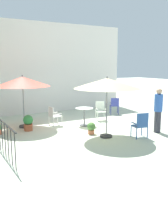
{
  "coord_description": "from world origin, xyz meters",
  "views": [
    {
      "loc": [
        -5.0,
        -8.54,
        2.63
      ],
      "look_at": [
        0.0,
        0.1,
        0.72
      ],
      "focal_mm": 40.5,
      "sensor_mm": 36.0,
      "label": 1
    }
  ],
  "objects_px": {
    "patio_umbrella_0": "(23,82)",
    "potted_plant_0": "(28,122)",
    "patio_chair_0": "(141,124)",
    "standing_person": "(158,110)",
    "patio_chair_2": "(54,115)",
    "patio_chair_3": "(115,105)",
    "cafe_table_0": "(84,113)",
    "potted_plant_2": "(91,128)",
    "patio_chair_1": "(101,110)",
    "patio_umbrella_1": "(107,84)"
  },
  "relations": [
    {
      "from": "patio_umbrella_0",
      "to": "potted_plant_2",
      "type": "height_order",
      "value": "patio_umbrella_0"
    },
    {
      "from": "patio_umbrella_1",
      "to": "cafe_table_0",
      "type": "relative_size",
      "value": 3.05
    },
    {
      "from": "patio_chair_1",
      "to": "potted_plant_0",
      "type": "distance_m",
      "value": 3.58
    },
    {
      "from": "patio_chair_2",
      "to": "potted_plant_2",
      "type": "height_order",
      "value": "patio_chair_2"
    },
    {
      "from": "standing_person",
      "to": "patio_chair_2",
      "type": "bearing_deg",
      "value": 136.22
    },
    {
      "from": "patio_chair_1",
      "to": "potted_plant_2",
      "type": "distance_m",
      "value": 2.49
    },
    {
      "from": "patio_chair_1",
      "to": "potted_plant_0",
      "type": "bearing_deg",
      "value": -177.43
    },
    {
      "from": "patio_chair_1",
      "to": "standing_person",
      "type": "relative_size",
      "value": 0.51
    },
    {
      "from": "patio_umbrella_0",
      "to": "patio_umbrella_1",
      "type": "xyz_separation_m",
      "value": [
        2.14,
        -2.93,
        0.03
      ]
    },
    {
      "from": "patio_umbrella_0",
      "to": "patio_chair_0",
      "type": "relative_size",
      "value": 2.44
    },
    {
      "from": "cafe_table_0",
      "to": "potted_plant_0",
      "type": "height_order",
      "value": "cafe_table_0"
    },
    {
      "from": "potted_plant_0",
      "to": "standing_person",
      "type": "xyz_separation_m",
      "value": [
        4.28,
        -2.76,
        0.55
      ]
    },
    {
      "from": "potted_plant_0",
      "to": "potted_plant_2",
      "type": "relative_size",
      "value": 1.39
    },
    {
      "from": "potted_plant_2",
      "to": "standing_person",
      "type": "xyz_separation_m",
      "value": [
        2.36,
        -1.07,
        0.64
      ]
    },
    {
      "from": "patio_umbrella_1",
      "to": "potted_plant_0",
      "type": "bearing_deg",
      "value": 133.12
    },
    {
      "from": "patio_chair_2",
      "to": "standing_person",
      "type": "relative_size",
      "value": 0.49
    },
    {
      "from": "patio_chair_3",
      "to": "patio_umbrella_1",
      "type": "bearing_deg",
      "value": -130.7
    },
    {
      "from": "patio_chair_0",
      "to": "standing_person",
      "type": "xyz_separation_m",
      "value": [
        1.1,
        0.26,
        0.37
      ]
    },
    {
      "from": "cafe_table_0",
      "to": "patio_chair_2",
      "type": "distance_m",
      "value": 1.31
    },
    {
      "from": "potted_plant_0",
      "to": "patio_umbrella_1",
      "type": "bearing_deg",
      "value": -46.88
    },
    {
      "from": "patio_umbrella_1",
      "to": "patio_chair_2",
      "type": "xyz_separation_m",
      "value": [
        -0.97,
        2.52,
        -1.46
      ]
    },
    {
      "from": "patio_chair_3",
      "to": "potted_plant_2",
      "type": "bearing_deg",
      "value": -139.08
    },
    {
      "from": "patio_umbrella_1",
      "to": "patio_chair_3",
      "type": "distance_m",
      "value": 4.63
    },
    {
      "from": "patio_chair_2",
      "to": "standing_person",
      "type": "distance_m",
      "value": 4.29
    },
    {
      "from": "patio_chair_1",
      "to": "patio_chair_2",
      "type": "bearing_deg",
      "value": 179.01
    },
    {
      "from": "cafe_table_0",
      "to": "patio_umbrella_0",
      "type": "bearing_deg",
      "value": 156.74
    },
    {
      "from": "patio_chair_0",
      "to": "potted_plant_0",
      "type": "bearing_deg",
      "value": 136.5
    },
    {
      "from": "patio_chair_2",
      "to": "patio_chair_3",
      "type": "relative_size",
      "value": 0.95
    },
    {
      "from": "patio_umbrella_1",
      "to": "patio_chair_2",
      "type": "bearing_deg",
      "value": 111.14
    },
    {
      "from": "patio_umbrella_0",
      "to": "patio_chair_3",
      "type": "distance_m",
      "value": 5.22
    },
    {
      "from": "patio_chair_1",
      "to": "patio_chair_0",
      "type": "bearing_deg",
      "value": -97.1
    },
    {
      "from": "patio_umbrella_0",
      "to": "patio_chair_2",
      "type": "bearing_deg",
      "value": -19.62
    },
    {
      "from": "patio_chair_3",
      "to": "cafe_table_0",
      "type": "bearing_deg",
      "value": -152.24
    },
    {
      "from": "patio_umbrella_0",
      "to": "potted_plant_0",
      "type": "distance_m",
      "value": 1.69
    },
    {
      "from": "patio_umbrella_0",
      "to": "patio_chair_2",
      "type": "height_order",
      "value": "patio_umbrella_0"
    },
    {
      "from": "patio_chair_1",
      "to": "patio_chair_3",
      "type": "distance_m",
      "value": 1.7
    },
    {
      "from": "patio_chair_2",
      "to": "potted_plant_0",
      "type": "relative_size",
      "value": 1.32
    },
    {
      "from": "patio_umbrella_0",
      "to": "patio_chair_1",
      "type": "bearing_deg",
      "value": -7.34
    },
    {
      "from": "patio_umbrella_1",
      "to": "patio_chair_1",
      "type": "relative_size",
      "value": 2.67
    },
    {
      "from": "potted_plant_2",
      "to": "patio_chair_3",
      "type": "bearing_deg",
      "value": 40.92
    },
    {
      "from": "potted_plant_0",
      "to": "patio_umbrella_0",
      "type": "bearing_deg",
      "value": 87.23
    },
    {
      "from": "patio_chair_3",
      "to": "standing_person",
      "type": "height_order",
      "value": "standing_person"
    },
    {
      "from": "potted_plant_0",
      "to": "patio_chair_1",
      "type": "bearing_deg",
      "value": 2.57
    },
    {
      "from": "cafe_table_0",
      "to": "patio_chair_3",
      "type": "distance_m",
      "value": 3.02
    },
    {
      "from": "patio_umbrella_0",
      "to": "potted_plant_0",
      "type": "xyz_separation_m",
      "value": [
        -0.03,
        -0.62,
        -1.58
      ]
    },
    {
      "from": "patio_umbrella_0",
      "to": "patio_chair_0",
      "type": "distance_m",
      "value": 5.01
    },
    {
      "from": "standing_person",
      "to": "patio_chair_1",
      "type": "bearing_deg",
      "value": 103.65
    },
    {
      "from": "patio_chair_0",
      "to": "patio_chair_3",
      "type": "distance_m",
      "value": 4.44
    },
    {
      "from": "patio_umbrella_1",
      "to": "standing_person",
      "type": "xyz_separation_m",
      "value": [
        2.11,
        -0.44,
        -1.05
      ]
    },
    {
      "from": "patio_chair_0",
      "to": "potted_plant_2",
      "type": "relative_size",
      "value": 2.03
    }
  ]
}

